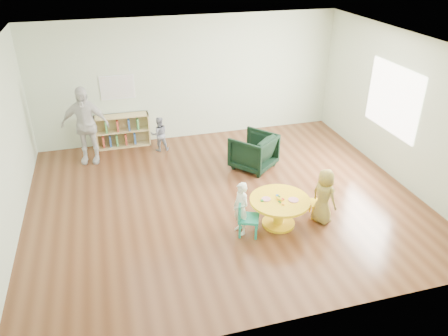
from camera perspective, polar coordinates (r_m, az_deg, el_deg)
name	(u,v)px	position (r m, az deg, el deg)	size (l,w,h in m)	color
room	(225,101)	(7.26, 0.07, 8.72)	(7.10, 7.00, 2.80)	#56301B
activity_table	(279,207)	(7.28, 7.25, -5.10)	(0.99, 0.99, 0.54)	yellow
kid_chair_left	(246,217)	(7.03, 2.88, -6.42)	(0.42, 0.42, 0.60)	#1B957A
kid_chair_right	(321,202)	(7.66, 12.51, -4.38)	(0.33, 0.33, 0.51)	yellow
bookshelf	(122,131)	(10.24, -13.17, 4.76)	(1.20, 0.30, 0.75)	tan
alphabet_poster	(117,87)	(10.02, -13.76, 10.21)	(0.74, 0.01, 0.54)	white
armchair	(253,151)	(9.01, 3.87, 2.17)	(0.79, 0.81, 0.74)	black
child_left	(241,209)	(6.99, 2.22, -5.32)	(0.33, 0.22, 0.91)	white
child_right	(324,196)	(7.42, 12.92, -3.62)	(0.48, 0.31, 0.98)	yellow
toddler	(159,134)	(9.83, -8.44, 4.41)	(0.38, 0.30, 0.79)	#1C2946
adult_caretaker	(85,125)	(9.51, -17.69, 5.34)	(0.97, 0.40, 1.66)	silver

